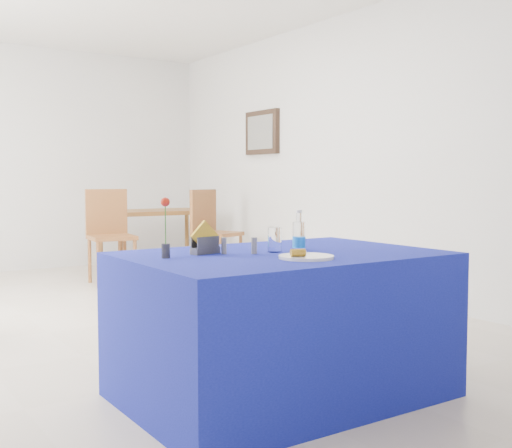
{
  "coord_description": "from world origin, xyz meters",
  "views": [
    {
      "loc": [
        -1.88,
        -4.78,
        1.14
      ],
      "look_at": [
        -0.12,
        -2.15,
        0.92
      ],
      "focal_mm": 45.0,
      "sensor_mm": 36.0,
      "label": 1
    }
  ],
  "objects_px": {
    "blue_table": "(282,325)",
    "oak_table": "(156,216)",
    "chair_bg_right": "(211,226)",
    "chair_bg_left": "(109,229)",
    "plate": "(306,257)",
    "water_bottle": "(299,236)"
  },
  "relations": [
    {
      "from": "plate",
      "to": "chair_bg_right",
      "type": "relative_size",
      "value": 0.26
    },
    {
      "from": "blue_table",
      "to": "chair_bg_left",
      "type": "height_order",
      "value": "chair_bg_left"
    },
    {
      "from": "oak_table",
      "to": "chair_bg_right",
      "type": "bearing_deg",
      "value": -70.65
    },
    {
      "from": "chair_bg_right",
      "to": "blue_table",
      "type": "bearing_deg",
      "value": -137.9
    },
    {
      "from": "blue_table",
      "to": "water_bottle",
      "type": "height_order",
      "value": "water_bottle"
    },
    {
      "from": "plate",
      "to": "blue_table",
      "type": "xyz_separation_m",
      "value": [
        0.05,
        0.27,
        -0.39
      ]
    },
    {
      "from": "water_bottle",
      "to": "oak_table",
      "type": "bearing_deg",
      "value": 74.33
    },
    {
      "from": "blue_table",
      "to": "oak_table",
      "type": "height_order",
      "value": "blue_table"
    },
    {
      "from": "oak_table",
      "to": "blue_table",
      "type": "bearing_deg",
      "value": -107.28
    },
    {
      "from": "oak_table",
      "to": "chair_bg_left",
      "type": "xyz_separation_m",
      "value": [
        -0.86,
        -0.66,
        -0.08
      ]
    },
    {
      "from": "plate",
      "to": "chair_bg_left",
      "type": "height_order",
      "value": "chair_bg_left"
    },
    {
      "from": "water_bottle",
      "to": "oak_table",
      "type": "xyz_separation_m",
      "value": [
        1.3,
        4.64,
        -0.15
      ]
    },
    {
      "from": "blue_table",
      "to": "plate",
      "type": "bearing_deg",
      "value": -100.92
    },
    {
      "from": "plate",
      "to": "chair_bg_left",
      "type": "xyz_separation_m",
      "value": [
        0.65,
        4.31,
        -0.17
      ]
    },
    {
      "from": "oak_table",
      "to": "chair_bg_left",
      "type": "relative_size",
      "value": 1.25
    },
    {
      "from": "plate",
      "to": "chair_bg_right",
      "type": "xyz_separation_m",
      "value": [
        1.82,
        4.11,
        -0.18
      ]
    },
    {
      "from": "plate",
      "to": "chair_bg_left",
      "type": "relative_size",
      "value": 0.26
    },
    {
      "from": "plate",
      "to": "oak_table",
      "type": "height_order",
      "value": "plate"
    },
    {
      "from": "plate",
      "to": "blue_table",
      "type": "relative_size",
      "value": 0.17
    },
    {
      "from": "blue_table",
      "to": "water_bottle",
      "type": "distance_m",
      "value": 0.48
    },
    {
      "from": "chair_bg_left",
      "to": "water_bottle",
      "type": "bearing_deg",
      "value": -89.95
    },
    {
      "from": "oak_table",
      "to": "chair_bg_left",
      "type": "bearing_deg",
      "value": -142.53
    }
  ]
}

